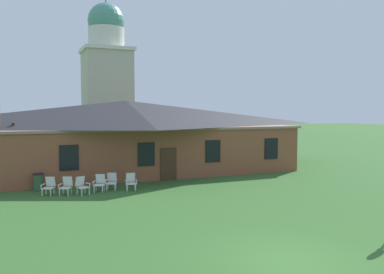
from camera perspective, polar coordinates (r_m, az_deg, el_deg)
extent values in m
plane|color=#336028|center=(13.06, 13.31, -16.58)|extent=(200.00, 200.00, 0.00)
cube|color=brown|center=(30.43, -9.23, -1.77)|extent=(23.45, 10.00, 3.20)
cube|color=#926D5E|center=(30.32, -9.26, 1.39)|extent=(23.92, 10.20, 0.16)
pyramid|color=#28282D|center=(30.29, -9.28, 3.32)|extent=(24.38, 10.40, 1.88)
cube|color=black|center=(24.66, -16.98, -2.81)|extent=(1.10, 0.06, 1.50)
cube|color=black|center=(25.59, -6.48, -2.43)|extent=(1.10, 0.06, 1.50)
cube|color=black|center=(27.31, 2.98, -2.02)|extent=(1.10, 0.06, 1.50)
cube|color=black|center=(29.68, 11.13, -1.62)|extent=(1.10, 0.06, 1.50)
cube|color=#422819|center=(26.14, -3.36, -3.85)|extent=(1.10, 0.06, 2.10)
cube|color=#BCB29E|center=(44.68, -11.89, 4.81)|extent=(4.80, 4.80, 10.76)
cube|color=silver|center=(45.13, -11.99, 11.88)|extent=(5.18, 5.18, 0.36)
cylinder|color=silver|center=(45.33, -12.01, 13.48)|extent=(3.80, 3.80, 2.20)
sphere|color=#4C8E7A|center=(45.66, -12.04, 15.68)|extent=(3.88, 3.88, 3.88)
cube|color=silver|center=(22.68, -19.35, -7.46)|extent=(0.07, 0.07, 0.36)
cube|color=silver|center=(22.87, -20.41, -7.40)|extent=(0.07, 0.07, 0.36)
cube|color=silver|center=(23.08, -18.90, -7.26)|extent=(0.07, 0.07, 0.36)
cube|color=silver|center=(23.27, -19.94, -7.20)|extent=(0.07, 0.07, 0.36)
cube|color=silver|center=(22.94, -19.66, -6.83)|extent=(0.72, 0.71, 0.05)
cube|color=silver|center=(23.16, -19.36, -5.96)|extent=(0.54, 0.41, 0.54)
cube|color=silver|center=(22.77, -19.02, -6.39)|extent=(0.27, 0.44, 0.03)
cube|color=silver|center=(22.64, -19.19, -6.74)|extent=(0.05, 0.05, 0.22)
cube|color=silver|center=(23.01, -20.35, -6.32)|extent=(0.27, 0.44, 0.03)
cube|color=silver|center=(22.88, -20.52, -6.66)|extent=(0.05, 0.05, 0.22)
cube|color=silver|center=(22.46, -17.11, -7.53)|extent=(0.07, 0.07, 0.36)
cube|color=silver|center=(22.64, -18.19, -7.46)|extent=(0.07, 0.07, 0.36)
cube|color=silver|center=(22.86, -16.68, -7.32)|extent=(0.07, 0.07, 0.36)
cube|color=silver|center=(23.04, -17.74, -7.26)|extent=(0.07, 0.07, 0.36)
cube|color=silver|center=(22.71, -17.44, -6.88)|extent=(0.72, 0.72, 0.05)
cube|color=silver|center=(22.94, -17.15, -6.01)|extent=(0.54, 0.42, 0.54)
cube|color=silver|center=(22.55, -16.79, -6.45)|extent=(0.28, 0.44, 0.03)
cube|color=silver|center=(22.42, -16.94, -6.79)|extent=(0.05, 0.05, 0.22)
cube|color=silver|center=(22.77, -18.14, -6.37)|extent=(0.28, 0.44, 0.03)
cube|color=silver|center=(22.65, -18.31, -6.71)|extent=(0.05, 0.05, 0.22)
cube|color=silver|center=(22.55, -14.32, -7.43)|extent=(0.07, 0.07, 0.36)
cube|color=silver|center=(22.31, -15.32, -7.57)|extent=(0.07, 0.07, 0.36)
cube|color=silver|center=(22.92, -14.92, -7.26)|extent=(0.07, 0.07, 0.36)
cube|color=silver|center=(22.68, -15.91, -7.39)|extent=(0.07, 0.07, 0.36)
cube|color=silver|center=(22.58, -15.13, -6.90)|extent=(0.70, 0.69, 0.05)
cube|color=silver|center=(22.79, -15.55, -6.05)|extent=(0.55, 0.38, 0.54)
cube|color=silver|center=(22.68, -14.48, -6.35)|extent=(0.24, 0.45, 0.03)
cube|color=silver|center=(22.56, -14.25, -6.68)|extent=(0.05, 0.05, 0.22)
cube|color=silver|center=(22.38, -15.74, -6.50)|extent=(0.24, 0.45, 0.03)
cube|color=silver|center=(22.26, -15.52, -6.84)|extent=(0.05, 0.05, 0.22)
cube|color=white|center=(22.87, -12.53, -7.25)|extent=(0.07, 0.07, 0.36)
cube|color=white|center=(22.97, -13.66, -7.22)|extent=(0.07, 0.07, 0.36)
cube|color=white|center=(23.29, -12.29, -7.04)|extent=(0.07, 0.07, 0.36)
cube|color=white|center=(23.40, -13.40, -7.01)|extent=(0.07, 0.07, 0.36)
cube|color=white|center=(23.09, -12.98, -6.63)|extent=(0.70, 0.69, 0.05)
cube|color=white|center=(23.34, -12.82, -5.77)|extent=(0.55, 0.38, 0.54)
cube|color=white|center=(22.98, -12.29, -6.18)|extent=(0.24, 0.45, 0.03)
cube|color=white|center=(22.84, -12.37, -6.52)|extent=(0.05, 0.05, 0.22)
cube|color=white|center=(23.11, -13.70, -6.14)|extent=(0.24, 0.45, 0.03)
cube|color=white|center=(22.97, -13.80, -6.48)|extent=(0.05, 0.05, 0.22)
cube|color=white|center=(23.27, -10.84, -7.03)|extent=(0.06, 0.06, 0.36)
cube|color=white|center=(23.33, -11.96, -7.02)|extent=(0.06, 0.06, 0.36)
cube|color=white|center=(23.70, -10.71, -6.83)|extent=(0.06, 0.06, 0.36)
cube|color=white|center=(23.76, -11.81, -6.82)|extent=(0.06, 0.06, 0.36)
cube|color=white|center=(23.48, -11.34, -6.44)|extent=(0.68, 0.67, 0.05)
cube|color=white|center=(23.73, -11.25, -5.59)|extent=(0.55, 0.35, 0.54)
cube|color=white|center=(23.39, -10.64, -5.98)|extent=(0.21, 0.46, 0.03)
cube|color=white|center=(23.25, -10.68, -6.31)|extent=(0.05, 0.05, 0.22)
cube|color=white|center=(23.47, -12.05, -5.97)|extent=(0.21, 0.46, 0.03)
cube|color=white|center=(23.33, -12.11, -6.30)|extent=(0.05, 0.05, 0.22)
cube|color=silver|center=(23.04, -7.98, -7.11)|extent=(0.06, 0.06, 0.36)
cube|color=silver|center=(23.00, -9.13, -7.14)|extent=(0.06, 0.06, 0.36)
cube|color=silver|center=(23.47, -8.08, -6.91)|extent=(0.06, 0.06, 0.36)
cube|color=silver|center=(23.44, -9.21, -6.94)|extent=(0.06, 0.06, 0.36)
cube|color=silver|center=(23.20, -8.60, -6.53)|extent=(0.62, 0.61, 0.05)
cube|color=silver|center=(23.45, -8.67, -5.67)|extent=(0.54, 0.28, 0.54)
cube|color=silver|center=(23.17, -7.89, -6.05)|extent=(0.14, 0.47, 0.03)
cube|color=silver|center=(23.03, -7.85, -6.38)|extent=(0.05, 0.05, 0.22)
cube|color=silver|center=(23.12, -9.33, -6.08)|extent=(0.14, 0.47, 0.03)
cube|color=silver|center=(22.98, -9.30, -6.42)|extent=(0.05, 0.05, 0.22)
cylinder|color=brown|center=(26.88, -24.37, 0.81)|extent=(0.71, 1.47, 1.20)
cylinder|color=#335638|center=(24.45, -20.91, -6.05)|extent=(0.52, 0.52, 0.90)
cylinder|color=black|center=(24.37, -20.93, -4.92)|extent=(0.56, 0.56, 0.08)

